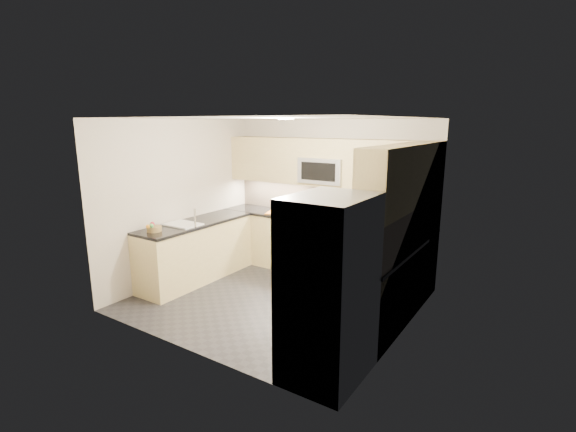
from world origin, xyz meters
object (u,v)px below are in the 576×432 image
(gas_range, at_px, (319,247))
(microwave, at_px, (324,170))
(utensil_bowl, at_px, (423,228))
(fruit_basket, at_px, (154,229))
(refrigerator, at_px, (329,289))
(cutting_board, at_px, (279,213))

(gas_range, relative_size, microwave, 1.20)
(utensil_bowl, bearing_deg, microwave, 174.97)
(gas_range, height_order, fruit_basket, fruit_basket)
(utensil_bowl, xyz_separation_m, fruit_basket, (-3.21, -1.99, -0.04))
(gas_range, relative_size, utensil_bowl, 3.44)
(refrigerator, bearing_deg, fruit_basket, 172.22)
(cutting_board, bearing_deg, microwave, 13.24)
(utensil_bowl, bearing_deg, fruit_basket, -148.14)
(refrigerator, height_order, cutting_board, refrigerator)
(fruit_basket, bearing_deg, gas_range, 52.44)
(fruit_basket, bearing_deg, cutting_board, 67.95)
(microwave, height_order, fruit_basket, microwave)
(refrigerator, relative_size, cutting_board, 4.28)
(cutting_board, bearing_deg, utensil_bowl, 0.75)
(fruit_basket, bearing_deg, refrigerator, -7.78)
(microwave, bearing_deg, utensil_bowl, -5.03)
(microwave, relative_size, refrigerator, 0.42)
(gas_range, distance_m, fruit_basket, 2.60)
(microwave, distance_m, utensil_bowl, 1.80)
(refrigerator, xyz_separation_m, fruit_basket, (-3.00, 0.41, 0.08))
(refrigerator, bearing_deg, utensil_bowl, 85.02)
(refrigerator, xyz_separation_m, utensil_bowl, (0.21, 2.40, 0.12))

